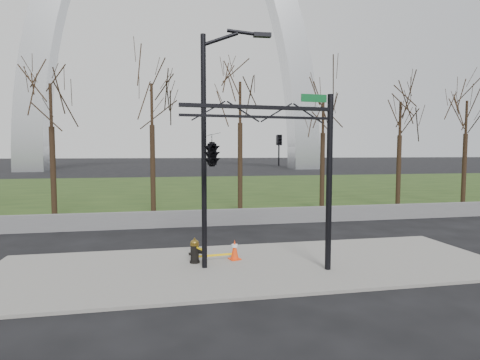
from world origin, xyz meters
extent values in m
plane|color=black|center=(0.00, 0.00, 0.00)|extent=(500.00, 500.00, 0.00)
cube|color=gray|center=(0.00, 0.00, 0.05)|extent=(18.00, 6.00, 0.10)
cube|color=#203814|center=(0.00, 30.00, 0.03)|extent=(120.00, 40.00, 0.06)
cube|color=#59595B|center=(0.00, 8.00, 0.45)|extent=(60.00, 0.30, 0.90)
cylinder|color=black|center=(-1.98, 0.63, 0.13)|extent=(0.37, 0.37, 0.06)
cylinder|color=black|center=(-1.98, 0.63, 0.42)|extent=(0.28, 0.28, 0.65)
cylinder|color=black|center=(-1.77, 0.71, 0.48)|extent=(0.26, 0.24, 0.17)
cylinder|color=black|center=(-2.13, 0.58, 0.45)|extent=(0.14, 0.14, 0.11)
cylinder|color=brown|center=(-1.98, 0.63, 0.77)|extent=(0.32, 0.32, 0.06)
ellipsoid|color=brown|center=(-1.98, 0.63, 0.83)|extent=(0.30, 0.30, 0.23)
cylinder|color=brown|center=(-1.98, 0.63, 0.96)|extent=(0.06, 0.06, 0.09)
cube|color=#FF3D0D|center=(-0.49, 0.77, 0.12)|extent=(0.48, 0.48, 0.04)
cone|color=#FF3D0D|center=(-0.49, 0.77, 0.49)|extent=(0.30, 0.30, 0.70)
cylinder|color=white|center=(-0.49, 0.77, 0.62)|extent=(0.22, 0.22, 0.11)
cylinder|color=black|center=(-1.69, -0.01, 4.00)|extent=(0.18, 0.18, 8.00)
cylinder|color=black|center=(-1.14, -0.04, 7.85)|extent=(1.27, 0.19, 0.56)
cylinder|color=black|center=(-0.29, -0.09, 8.10)|extent=(1.21, 0.19, 0.22)
cube|color=black|center=(0.31, -0.12, 8.05)|extent=(0.61, 0.25, 0.14)
cylinder|color=black|center=(2.41, -1.03, 3.00)|extent=(0.20, 0.20, 6.00)
cube|color=black|center=(-0.08, -1.19, 5.50)|extent=(5.00, 0.46, 0.12)
cube|color=black|center=(-0.08, -1.19, 5.20)|extent=(4.99, 0.42, 0.08)
cube|color=#0C5926|center=(1.82, -1.07, 5.85)|extent=(0.90, 0.10, 0.25)
imported|color=black|center=(0.62, -1.15, 4.15)|extent=(0.18, 0.21, 1.00)
imported|color=black|center=(-1.58, -1.30, 4.15)|extent=(0.69, 2.51, 1.00)
cube|color=yellow|center=(-1.84, 0.31, 0.69)|extent=(0.29, 0.65, 0.08)
cube|color=yellow|center=(-1.24, 0.70, 0.32)|extent=(1.49, 0.14, 0.08)
camera|label=1|loc=(-3.06, -13.17, 4.10)|focal=29.03mm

